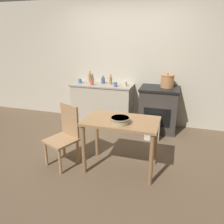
% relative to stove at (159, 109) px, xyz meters
% --- Properties ---
extents(ground_plane, '(14.00, 14.00, 0.00)m').
position_rel_stove_xyz_m(ground_plane, '(-0.75, -1.26, -0.44)').
color(ground_plane, brown).
extents(wall_back, '(8.00, 0.07, 2.55)m').
position_rel_stove_xyz_m(wall_back, '(-0.75, 0.33, 0.83)').
color(wall_back, beige).
rests_on(wall_back, ground_plane).
extents(counter_cabinet, '(1.31, 0.53, 0.86)m').
position_rel_stove_xyz_m(counter_cabinet, '(-1.21, 0.04, -0.01)').
color(counter_cabinet, '#B2A893').
rests_on(counter_cabinet, ground_plane).
extents(stove, '(0.75, 0.63, 0.88)m').
position_rel_stove_xyz_m(stove, '(0.00, 0.00, 0.00)').
color(stove, '#38332D').
rests_on(stove, ground_plane).
extents(work_table, '(1.02, 0.60, 0.76)m').
position_rel_stove_xyz_m(work_table, '(-0.37, -1.56, 0.19)').
color(work_table, '#997047').
rests_on(work_table, ground_plane).
extents(chair, '(0.52, 0.52, 0.91)m').
position_rel_stove_xyz_m(chair, '(-1.19, -1.66, 0.03)').
color(chair, '#A87F56').
rests_on(chair, ground_plane).
extents(flour_sack, '(0.26, 0.18, 0.42)m').
position_rel_stove_xyz_m(flour_sack, '(-0.05, -0.47, -0.24)').
color(flour_sack, beige).
rests_on(flour_sack, ground_plane).
extents(stock_pot, '(0.26, 0.26, 0.27)m').
position_rel_stove_xyz_m(stock_pot, '(0.12, 0.05, 0.57)').
color(stock_pot, '#B77A47').
rests_on(stock_pot, stove).
extents(mixing_bowl_large, '(0.26, 0.26, 0.08)m').
position_rel_stove_xyz_m(mixing_bowl_large, '(-0.35, -1.69, 0.36)').
color(mixing_bowl_large, tan).
rests_on(mixing_bowl_large, work_table).
extents(bottle_far_left, '(0.08, 0.08, 0.16)m').
position_rel_stove_xyz_m(bottle_far_left, '(-1.22, 0.13, 0.48)').
color(bottle_far_left, '#3D5675').
rests_on(bottle_far_left, counter_cabinet).
extents(bottle_left, '(0.06, 0.06, 0.21)m').
position_rel_stove_xyz_m(bottle_left, '(-1.03, 0.10, 0.50)').
color(bottle_left, olive).
rests_on(bottle_left, counter_cabinet).
extents(bottle_mid_left, '(0.07, 0.07, 0.24)m').
position_rel_stove_xyz_m(bottle_mid_left, '(-1.55, 0.22, 0.51)').
color(bottle_mid_left, olive).
rests_on(bottle_mid_left, counter_cabinet).
extents(cup_center_left, '(0.08, 0.08, 0.10)m').
position_rel_stove_xyz_m(cup_center_left, '(-0.71, 0.02, 0.47)').
color(cup_center_left, beige).
rests_on(cup_center_left, counter_cabinet).
extents(cup_center, '(0.07, 0.07, 0.10)m').
position_rel_stove_xyz_m(cup_center, '(-1.39, -0.08, 0.47)').
color(cup_center, '#B74C42').
rests_on(cup_center, counter_cabinet).
extents(cup_center_right, '(0.07, 0.07, 0.09)m').
position_rel_stove_xyz_m(cup_center_right, '(-1.70, 0.01, 0.47)').
color(cup_center_right, '#4C6B99').
rests_on(cup_center_right, counter_cabinet).
extents(cup_mid_right, '(0.07, 0.07, 0.10)m').
position_rel_stove_xyz_m(cup_mid_right, '(-0.87, -0.11, 0.47)').
color(cup_mid_right, '#4C6B99').
rests_on(cup_mid_right, counter_cabinet).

